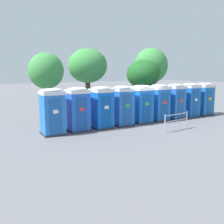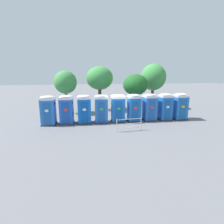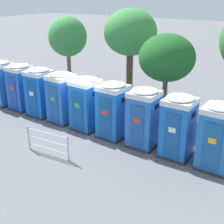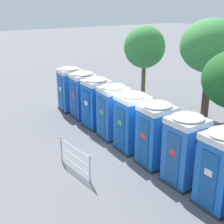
# 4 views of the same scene
# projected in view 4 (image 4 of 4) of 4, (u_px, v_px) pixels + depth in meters

# --- Properties ---
(ground_plane) EXTENTS (120.00, 120.00, 0.00)m
(ground_plane) POSITION_uv_depth(u_px,v_px,m) (135.00, 148.00, 13.55)
(ground_plane) COLOR slate
(portapotty_0) EXTENTS (1.26, 1.26, 2.54)m
(portapotty_0) POSITION_uv_depth(u_px,v_px,m) (70.00, 89.00, 17.92)
(portapotty_0) COLOR #2D2D33
(portapotty_0) RESTS_ON ground
(portapotty_1) EXTENTS (1.25, 1.26, 2.54)m
(portapotty_1) POSITION_uv_depth(u_px,v_px,m) (83.00, 95.00, 16.73)
(portapotty_1) COLOR #2D2D33
(portapotty_1) RESTS_ON ground
(portapotty_2) EXTENTS (1.21, 1.22, 2.54)m
(portapotty_2) POSITION_uv_depth(u_px,v_px,m) (96.00, 102.00, 15.48)
(portapotty_2) COLOR #2D2D33
(portapotty_2) RESTS_ON ground
(portapotty_3) EXTENTS (1.24, 1.26, 2.54)m
(portapotty_3) POSITION_uv_depth(u_px,v_px,m) (113.00, 111.00, 14.25)
(portapotty_3) COLOR #2D2D33
(portapotty_3) RESTS_ON ground
(portapotty_4) EXTENTS (1.28, 1.27, 2.54)m
(portapotty_4) POSITION_uv_depth(u_px,v_px,m) (132.00, 122.00, 13.02)
(portapotty_4) COLOR #2D2D33
(portapotty_4) RESTS_ON ground
(portapotty_5) EXTENTS (1.23, 1.25, 2.54)m
(portapotty_5) POSITION_uv_depth(u_px,v_px,m) (156.00, 134.00, 11.80)
(portapotty_5) COLOR #2D2D33
(portapotty_5) RESTS_ON ground
(portapotty_6) EXTENTS (1.19, 1.22, 2.54)m
(portapotty_6) POSITION_uv_depth(u_px,v_px,m) (185.00, 149.00, 10.57)
(portapotty_6) COLOR #2D2D33
(portapotty_6) RESTS_ON ground
(portapotty_7) EXTENTS (1.16, 1.21, 2.54)m
(portapotty_7) POSITION_uv_depth(u_px,v_px,m) (221.00, 169.00, 9.34)
(portapotty_7) COLOR #2D2D33
(portapotty_7) RESTS_ON ground
(street_tree_0) EXTENTS (3.18, 3.18, 5.26)m
(street_tree_0) POSITION_uv_depth(u_px,v_px,m) (211.00, 47.00, 15.92)
(street_tree_0) COLOR #4C3826
(street_tree_0) RESTS_ON ground
(street_tree_1) EXTENTS (2.45, 2.45, 4.72)m
(street_tree_1) POSITION_uv_depth(u_px,v_px,m) (144.00, 47.00, 18.49)
(street_tree_1) COLOR brown
(street_tree_1) RESTS_ON ground
(event_barrier) EXTENTS (2.05, 0.23, 1.05)m
(event_barrier) POSITION_uv_depth(u_px,v_px,m) (75.00, 157.00, 11.56)
(event_barrier) COLOR #B7B7BC
(event_barrier) RESTS_ON ground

